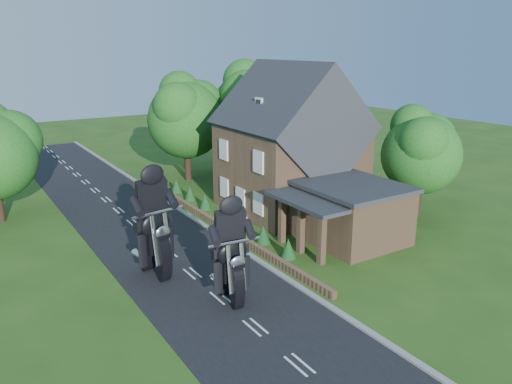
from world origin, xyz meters
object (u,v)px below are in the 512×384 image
house (290,148)px  motorcycle_lead (231,287)px  motorcycle_follow (155,260)px  garden_wall (220,225)px  annex (349,212)px

house → motorcycle_lead: house is taller
motorcycle_follow → garden_wall: bearing=-153.9°
house → motorcycle_lead: size_ratio=6.26×
motorcycle_follow → house: bearing=-166.1°
house → motorcycle_lead: (-10.28, -9.62, -3.58)m
garden_wall → motorcycle_follow: motorcycle_follow is taller
garden_wall → annex: annex is taller
garden_wall → motorcycle_lead: 9.56m
motorcycle_follow → annex: bearing=162.9°
house → annex: (-0.62, -6.80, -2.58)m
annex → motorcycle_follow: (-11.51, 1.56, -0.90)m
house → motorcycle_follow: size_ratio=5.49×
garden_wall → house: 7.52m
motorcycle_lead → motorcycle_follow: (-1.85, 4.37, 0.11)m
annex → house: bearing=84.8°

